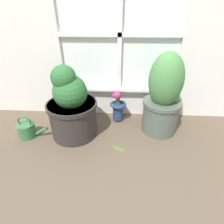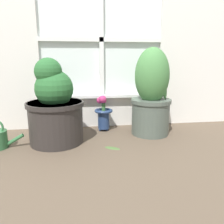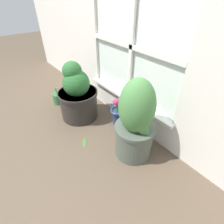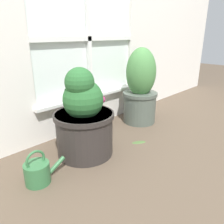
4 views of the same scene
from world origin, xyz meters
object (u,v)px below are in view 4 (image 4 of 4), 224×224
object	(u,v)px
flower_vase	(101,112)
potted_plant_left	(84,120)
potted_plant_right	(140,89)
watering_can	(38,172)

from	to	relation	value
flower_vase	potted_plant_left	bearing A→B (deg)	-147.84
potted_plant_right	watering_can	distance (m)	1.14
potted_plant_left	flower_vase	bearing A→B (deg)	32.16
potted_plant_left	potted_plant_right	xyz separation A→B (m)	(0.72, 0.09, 0.06)
flower_vase	watering_can	xyz separation A→B (m)	(-0.74, -0.29, -0.09)
flower_vase	watering_can	size ratio (longest dim) A/B	1.21
potted_plant_right	flower_vase	distance (m)	0.42
potted_plant_right	potted_plant_left	bearing A→B (deg)	-172.78
flower_vase	potted_plant_right	bearing A→B (deg)	-19.91
potted_plant_left	potted_plant_right	world-z (taller)	potted_plant_right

